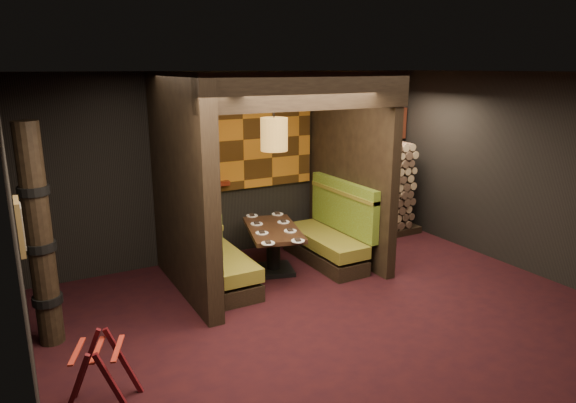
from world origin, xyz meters
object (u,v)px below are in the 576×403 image
at_px(booth_bench_left, 214,258).
at_px(totem_column, 40,239).
at_px(luggage_rack, 100,373).
at_px(pendant_lamp, 274,134).
at_px(booth_bench_right, 330,236).
at_px(firewood_stack, 373,190).
at_px(dining_table, 273,243).

distance_m(booth_bench_left, totem_column, 2.30).
xyz_separation_m(luggage_rack, totem_column, (-0.28, 1.46, 0.83)).
relative_size(pendant_lamp, luggage_rack, 1.37).
bearing_deg(booth_bench_right, pendant_lamp, -179.51).
bearing_deg(luggage_rack, totem_column, 100.92).
bearing_deg(pendant_lamp, booth_bench_right, 0.49).
height_order(luggage_rack, firewood_stack, firewood_stack).
height_order(booth_bench_right, dining_table, booth_bench_right).
bearing_deg(firewood_stack, luggage_rack, -151.77).
bearing_deg(firewood_stack, totem_column, -166.81).
height_order(dining_table, firewood_stack, firewood_stack).
relative_size(booth_bench_left, pendant_lamp, 1.52).
relative_size(booth_bench_right, pendant_lamp, 1.52).
bearing_deg(totem_column, pendant_lamp, 10.16).
xyz_separation_m(dining_table, luggage_rack, (-2.74, -2.05, -0.09)).
bearing_deg(dining_table, luggage_rack, -143.14).
bearing_deg(firewood_stack, dining_table, -164.11).
bearing_deg(totem_column, luggage_rack, -79.08).
xyz_separation_m(dining_table, firewood_stack, (2.31, 0.66, 0.38)).
bearing_deg(dining_table, totem_column, -168.92).
height_order(pendant_lamp, firewood_stack, pendant_lamp).
height_order(booth_bench_right, luggage_rack, booth_bench_right).
distance_m(booth_bench_right, dining_table, 0.96).
bearing_deg(luggage_rack, pendant_lamp, 36.19).
height_order(booth_bench_left, firewood_stack, firewood_stack).
xyz_separation_m(booth_bench_left, totem_column, (-2.09, -0.55, 0.79)).
height_order(booth_bench_left, pendant_lamp, pendant_lamp).
distance_m(luggage_rack, firewood_stack, 5.75).
relative_size(booth_bench_left, luggage_rack, 2.07).
bearing_deg(booth_bench_left, firewood_stack, 12.17).
height_order(booth_bench_left, luggage_rack, booth_bench_left).
relative_size(pendant_lamp, firewood_stack, 0.61).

